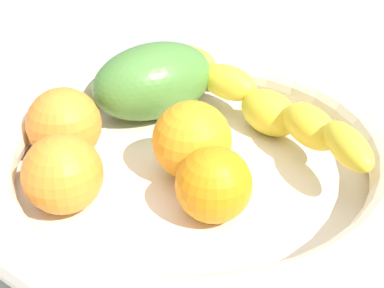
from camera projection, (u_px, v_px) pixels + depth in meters
The scene contains 8 objects.
kitchen_counter at pixel (192, 203), 50.32cm from camera, with size 120.00×120.00×3.00cm, color #989B98.
fruit_bowl at pixel (192, 162), 47.91cm from camera, with size 37.04×37.04×5.72cm.
banana_draped_left at pixel (264, 104), 52.23cm from camera, with size 17.82×23.40×5.89cm.
orange_front at pixel (64, 124), 49.07cm from camera, with size 6.54×6.54×6.54cm, color orange.
orange_mid_left at pixel (63, 174), 43.12cm from camera, with size 6.28×6.28×6.28cm, color orange.
orange_mid_right at pixel (191, 142), 46.53cm from camera, with size 6.69×6.69×6.69cm, color orange.
orange_rear at pixel (214, 185), 42.31cm from camera, with size 5.90×5.90×5.90cm, color orange.
mango_green at pixel (154, 81), 55.33cm from camera, with size 12.69×7.94×7.31cm, color #4A7F34.
Camera 1 is at (-1.65, -39.40, 33.20)cm, focal length 52.77 mm.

